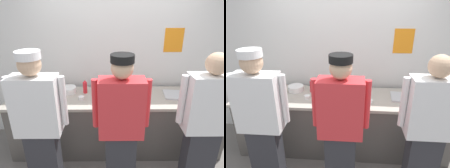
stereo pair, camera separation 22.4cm
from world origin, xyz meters
The scene contains 15 objects.
ground_plane centered at (0.00, 0.00, 0.00)m, with size 9.00×9.00×0.00m, color slate.
wall_back centered at (0.00, 0.90, 1.49)m, with size 4.86×0.11×2.97m.
prep_counter centered at (0.00, 0.39, 0.44)m, with size 3.10×0.75×0.89m.
chef_near_left centered at (-0.86, -0.36, 0.93)m, with size 0.62×0.24×1.73m.
chef_center centered at (0.03, -0.39, 0.91)m, with size 0.61×0.24×1.70m.
chef_far_right centered at (0.95, -0.34, 0.91)m, with size 0.62×0.24×1.71m.
plate_stack_front centered at (-0.73, 0.54, 0.93)m, with size 0.24×0.24×0.08m.
plate_stack_rear centered at (-1.05, 0.45, 0.92)m, with size 0.25×0.25×0.07m.
mixing_bowl_steel centered at (-0.11, 0.38, 0.94)m, with size 0.32×0.32×0.12m, color #B7BABF.
sheet_tray centered at (0.92, 0.41, 0.90)m, with size 0.44×0.31×0.02m, color #B7BABF.
squeeze_bottle_primary centered at (-0.47, 0.53, 0.98)m, with size 0.06×0.06×0.21m.
ramekin_red_sauce centered at (-0.50, 0.30, 0.91)m, with size 0.08×0.08×0.05m.
ramekin_green_sauce centered at (0.38, 0.24, 0.91)m, with size 0.09×0.09×0.04m.
ramekin_orange_sauce centered at (-1.32, 0.25, 0.91)m, with size 0.08×0.08×0.04m.
ramekin_yellow_sauce centered at (-0.85, 0.22, 0.91)m, with size 0.09×0.09×0.05m.
Camera 2 is at (0.14, -2.14, 2.14)m, focal length 31.23 mm.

